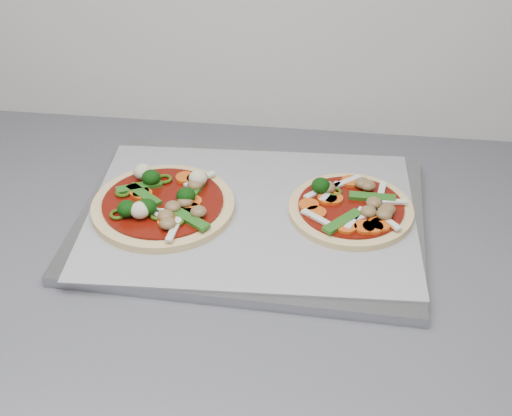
# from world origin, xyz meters

# --- Properties ---
(countertop) EXTENTS (3.60, 0.60, 0.04)m
(countertop) POSITION_xyz_m (0.00, 1.30, 0.88)
(countertop) COLOR #57575E
(countertop) RESTS_ON base_cabinet
(baking_tray) EXTENTS (0.43, 0.33, 0.01)m
(baking_tray) POSITION_xyz_m (-0.11, 1.35, 0.91)
(baking_tray) COLOR #9A9AA0
(baking_tray) RESTS_ON countertop
(parchment) EXTENTS (0.42, 0.31, 0.00)m
(parchment) POSITION_xyz_m (-0.11, 1.35, 0.91)
(parchment) COLOR #95959A
(parchment) RESTS_ON baking_tray
(pizza_left) EXTENTS (0.20, 0.20, 0.03)m
(pizza_left) POSITION_xyz_m (-0.22, 1.35, 0.93)
(pizza_left) COLOR #F2D085
(pizza_left) RESTS_ON parchment
(pizza_right) EXTENTS (0.19, 0.19, 0.03)m
(pizza_right) POSITION_xyz_m (0.01, 1.37, 0.92)
(pizza_right) COLOR #F2D085
(pizza_right) RESTS_ON parchment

